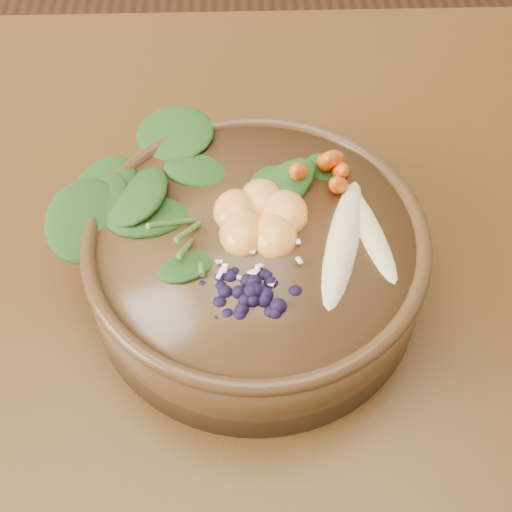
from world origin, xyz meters
TOP-DOWN VIEW (x-y plane):
  - dining_table at (0.00, 0.00)m, footprint 1.60×0.90m
  - stoneware_bowl at (0.17, 0.04)m, footprint 0.29×0.29m
  - kale_heap at (0.13, 0.10)m, footprint 0.19×0.17m
  - carrot_cluster at (0.22, 0.11)m, footprint 0.06×0.06m
  - banana_halves at (0.24, 0.04)m, footprint 0.08×0.15m
  - mandarin_cluster at (0.17, 0.06)m, footprint 0.09×0.09m
  - blueberry_pile at (0.16, -0.01)m, footprint 0.13×0.10m
  - coconut_flakes at (0.17, 0.03)m, footprint 0.09×0.07m

SIDE VIEW (x-z plane):
  - dining_table at x=0.00m, z-range 0.28..1.03m
  - stoneware_bowl at x=0.17m, z-range 0.75..0.82m
  - coconut_flakes at x=0.17m, z-range 0.82..0.83m
  - banana_halves at x=0.24m, z-range 0.82..0.85m
  - mandarin_cluster at x=0.17m, z-range 0.82..0.85m
  - blueberry_pile at x=0.16m, z-range 0.82..0.86m
  - kale_heap at x=0.13m, z-range 0.82..0.86m
  - carrot_cluster at x=0.22m, z-range 0.82..0.90m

